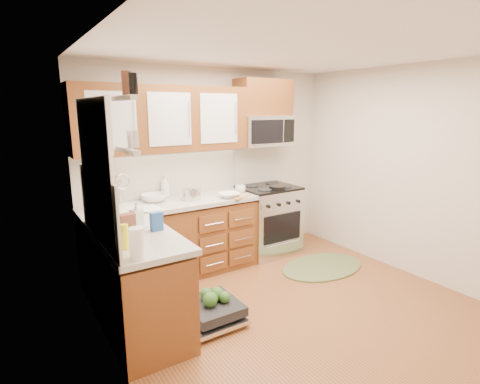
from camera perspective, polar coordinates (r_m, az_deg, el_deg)
floor at (r=4.01m, az=8.87°, el=-17.35°), size 3.50×3.50×0.00m
ceiling at (r=3.52m, az=10.33°, el=20.72°), size 3.50×3.50×0.00m
wall_back at (r=4.97m, az=-4.12°, el=3.98°), size 3.50×0.04×2.50m
wall_left at (r=2.74m, az=-18.85°, el=-3.81°), size 0.04×3.50×2.50m
wall_right at (r=4.89m, az=24.95°, el=2.70°), size 0.04×3.50×2.50m
base_cabinet_back at (r=4.61m, az=-10.14°, el=-7.49°), size 2.05×0.60×0.85m
base_cabinet_left at (r=3.58m, az=-15.24°, el=-13.83°), size 0.60×1.25×0.85m
countertop_back at (r=4.46m, az=-10.33°, el=-1.78°), size 2.07×0.64×0.05m
countertop_left at (r=3.40m, az=-15.54°, el=-6.60°), size 0.64×1.27×0.05m
backsplash_back at (r=4.66m, az=-11.87°, el=2.68°), size 2.05×0.02×0.57m
backsplash_left at (r=3.25m, az=-20.83°, el=-2.17°), size 0.02×1.25×0.57m
upper_cabinets at (r=4.45m, az=-11.51°, el=10.85°), size 2.05×0.35×0.75m
cabinet_over_mw at (r=5.13m, az=3.57°, el=14.17°), size 0.76×0.35×0.47m
range at (r=5.24m, az=4.27°, el=-4.27°), size 0.76×0.64×0.95m
microwave at (r=5.12m, az=3.67°, el=9.31°), size 0.76×0.38×0.40m
sink at (r=4.30m, az=-16.65°, el=-4.02°), size 0.62×0.50×0.26m
dishwasher at (r=3.74m, az=-4.76°, el=-17.80°), size 0.70×0.60×0.20m
window at (r=3.16m, az=-21.21°, el=3.71°), size 0.03×1.05×1.05m
window_blind at (r=3.13m, az=-21.24°, el=9.72°), size 0.02×0.96×0.40m
shelf_upper at (r=2.30m, az=-17.34°, el=13.51°), size 0.04×0.40×0.03m
shelf_lower at (r=2.32m, az=-16.86°, el=6.08°), size 0.04×0.40×0.03m
rug at (r=5.00m, az=12.42°, el=-11.05°), size 1.18×0.79×0.02m
skillet at (r=4.98m, az=5.72°, el=0.71°), size 0.25×0.25×0.04m
stock_pot at (r=4.51m, az=-7.38°, el=-0.34°), size 0.25×0.25×0.13m
cutting_board at (r=4.61m, az=-0.26°, el=-0.65°), size 0.34×0.28×0.02m
canister at (r=4.45m, az=-7.18°, el=-0.35°), size 0.12×0.12×0.15m
paper_towel_roll at (r=2.82m, az=-15.47°, el=-7.56°), size 0.11×0.11×0.23m
mustard_bottle at (r=3.04m, az=-17.19°, el=-6.55°), size 0.07×0.07×0.20m
red_bottle at (r=3.31m, az=-18.68°, el=-4.57°), size 0.09×0.09×0.25m
wooden_box at (r=3.55m, az=-16.86°, el=-4.28°), size 0.15×0.11×0.14m
blue_carton at (r=3.42m, az=-12.61°, el=-4.39°), size 0.11×0.07×0.17m
bowl_a at (r=4.57m, az=-1.62°, el=-0.50°), size 0.27×0.27×0.06m
bowl_b at (r=4.49m, az=-12.98°, el=-0.88°), size 0.29×0.29×0.09m
cup at (r=4.82m, az=0.06°, el=0.44°), size 0.15×0.15×0.11m
soap_bottle_a at (r=4.64m, az=-11.38°, el=0.84°), size 0.14×0.14×0.28m
soap_bottle_b at (r=3.63m, az=-15.49°, el=-3.18°), size 0.12×0.12×0.22m
soap_bottle_c at (r=3.72m, az=-20.25°, el=-3.53°), size 0.16×0.16×0.17m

